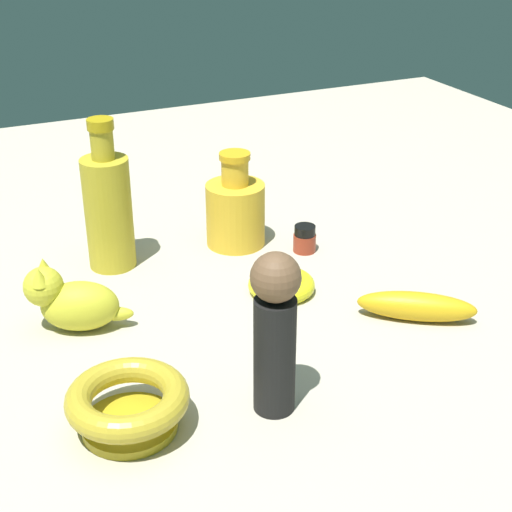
# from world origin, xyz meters

# --- Properties ---
(ground) EXTENTS (2.00, 2.00, 0.00)m
(ground) POSITION_xyz_m (0.00, 0.00, 0.00)
(ground) COLOR #BCB29E
(cat_figurine) EXTENTS (0.09, 0.13, 0.10)m
(cat_figurine) POSITION_xyz_m (-0.06, -0.24, 0.04)
(cat_figurine) COLOR gold
(cat_figurine) RESTS_ON ground
(bottle_short) EXTENTS (0.09, 0.09, 0.15)m
(bottle_short) POSITION_xyz_m (-0.20, 0.06, 0.06)
(bottle_short) COLOR gold
(bottle_short) RESTS_ON ground
(person_figure_adult) EXTENTS (0.05, 0.05, 0.19)m
(person_figure_adult) POSITION_xyz_m (0.20, -0.07, 0.10)
(person_figure_adult) COLOR black
(person_figure_adult) RESTS_ON ground
(banana) EXTENTS (0.12, 0.15, 0.04)m
(banana) POSITION_xyz_m (0.11, 0.18, 0.02)
(banana) COLOR gold
(banana) RESTS_ON ground
(bangle) EXTENTS (0.10, 0.10, 0.02)m
(bangle) POSITION_xyz_m (-0.03, 0.05, 0.01)
(bangle) COLOR yellow
(bangle) RESTS_ON ground
(bottle_tall) EXTENTS (0.07, 0.07, 0.23)m
(bottle_tall) POSITION_xyz_m (-0.21, -0.14, 0.09)
(bottle_tall) COLOR gold
(bottle_tall) RESTS_ON ground
(nail_polish_jar) EXTENTS (0.04, 0.04, 0.04)m
(nail_polish_jar) POSITION_xyz_m (-0.13, 0.14, 0.02)
(nail_polish_jar) COLOR #99331E
(nail_polish_jar) RESTS_ON ground
(bowl) EXTENTS (0.13, 0.13, 0.05)m
(bowl) POSITION_xyz_m (0.17, -0.23, 0.03)
(bowl) COLOR gold
(bowl) RESTS_ON ground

